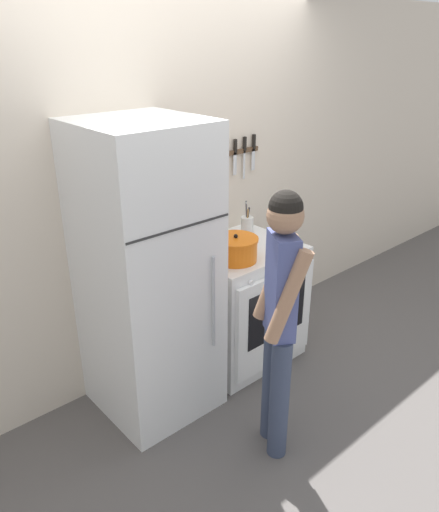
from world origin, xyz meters
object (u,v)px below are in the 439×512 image
at_px(utensil_jar, 247,225).
at_px(stove_range, 242,303).
at_px(dutch_oven_pot, 236,249).
at_px(refrigerator, 148,276).
at_px(person, 280,313).
at_px(tea_kettle, 211,239).

bearing_deg(utensil_jar, stove_range, -139.55).
bearing_deg(dutch_oven_pot, refrigerator, 168.89).
xyz_separation_m(refrigerator, stove_range, (0.79, -0.01, -0.47)).
bearing_deg(dutch_oven_pot, stove_range, 31.20).
bearing_deg(person, stove_range, -0.85).
bearing_deg(person, dutch_oven_pot, 6.35).
distance_m(dutch_oven_pot, tea_kettle, 0.27).
distance_m(refrigerator, tea_kettle, 0.65).
bearing_deg(utensil_jar, person, -125.63).
xyz_separation_m(refrigerator, utensil_jar, (0.99, 0.15, 0.04)).
xyz_separation_m(dutch_oven_pot, utensil_jar, (0.37, 0.27, -0.00)).
bearing_deg(tea_kettle, person, -108.95).
bearing_deg(stove_range, utensil_jar, 40.45).
bearing_deg(tea_kettle, dutch_oven_pot, -92.98).
bearing_deg(utensil_jar, refrigerator, -171.14).
height_order(refrigerator, tea_kettle, refrigerator).
distance_m(dutch_oven_pot, utensil_jar, 0.46).
height_order(dutch_oven_pot, tea_kettle, tea_kettle).
bearing_deg(stove_range, dutch_oven_pot, -148.80).
distance_m(stove_range, person, 1.03).
height_order(tea_kettle, utensil_jar, utensil_jar).
relative_size(stove_range, tea_kettle, 3.66).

